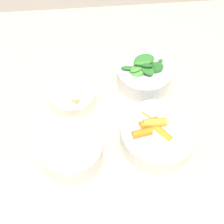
# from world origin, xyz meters

# --- Properties ---
(ground_plane) EXTENTS (10.00, 10.00, 0.00)m
(ground_plane) POSITION_xyz_m (0.00, 0.00, 0.00)
(ground_plane) COLOR gray
(dining_table) EXTENTS (1.18, 0.92, 0.74)m
(dining_table) POSITION_xyz_m (0.00, 0.00, 0.63)
(dining_table) COLOR beige
(dining_table) RESTS_ON ground_plane
(bowl_carrots) EXTENTS (0.19, 0.19, 0.07)m
(bowl_carrots) POSITION_xyz_m (-0.20, 0.12, 0.77)
(bowl_carrots) COLOR silver
(bowl_carrots) RESTS_ON dining_table
(bowl_greens) EXTENTS (0.16, 0.16, 0.10)m
(bowl_greens) POSITION_xyz_m (-0.20, -0.08, 0.77)
(bowl_greens) COLOR silver
(bowl_greens) RESTS_ON dining_table
(bowl_beans_hotdog) EXTENTS (0.15, 0.15, 0.07)m
(bowl_beans_hotdog) POSITION_xyz_m (0.01, 0.15, 0.77)
(bowl_beans_hotdog) COLOR silver
(bowl_beans_hotdog) RESTS_ON dining_table
(bowl_cookies) EXTENTS (0.13, 0.13, 0.05)m
(bowl_cookies) POSITION_xyz_m (0.01, -0.03, 0.76)
(bowl_cookies) COLOR silver
(bowl_cookies) RESTS_ON dining_table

